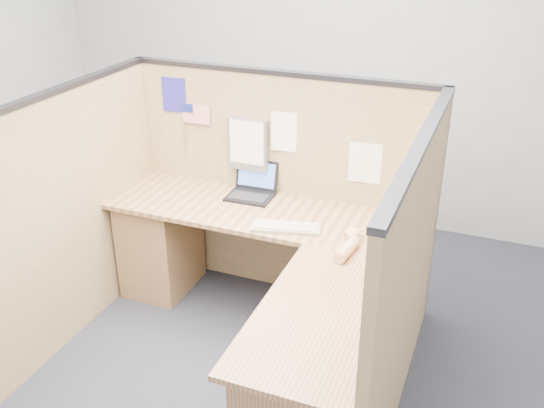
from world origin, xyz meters
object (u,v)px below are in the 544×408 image
at_px(laptop, 253,187).
at_px(keyboard, 286,227).
at_px(mouse, 353,236).
at_px(l_desk, 265,295).

xyz_separation_m(laptop, keyboard, (0.37, -0.37, -0.04)).
relative_size(keyboard, mouse, 4.38).
bearing_deg(laptop, keyboard, -47.11).
distance_m(l_desk, mouse, 0.62).
bearing_deg(mouse, l_desk, -150.93).
distance_m(l_desk, keyboard, 0.41).
xyz_separation_m(l_desk, laptop, (-0.32, 0.59, 0.39)).
relative_size(l_desk, keyboard, 4.62).
height_order(l_desk, keyboard, keyboard).
bearing_deg(keyboard, mouse, -9.87).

